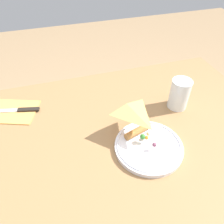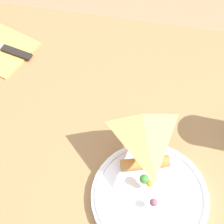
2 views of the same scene
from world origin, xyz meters
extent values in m
cube|color=olive|center=(0.00, 0.00, 0.70)|extent=(1.22, 0.80, 0.03)
cylinder|color=white|center=(-0.09, 0.08, 0.73)|extent=(0.22, 0.22, 0.02)
torus|color=white|center=(-0.09, 0.08, 0.74)|extent=(0.21, 0.21, 0.01)
pyramid|color=#DBA351|center=(-0.09, 0.09, 0.74)|extent=(0.14, 0.16, 0.02)
cylinder|color=#B77A3D|center=(-0.07, 0.03, 0.75)|extent=(0.10, 0.05, 0.02)
sphere|color=#7A4256|center=(-0.09, 0.10, 0.76)|extent=(0.01, 0.01, 0.01)
sphere|color=orange|center=(-0.08, 0.07, 0.76)|extent=(0.01, 0.01, 0.01)
sphere|color=#388433|center=(-0.07, 0.06, 0.76)|extent=(0.02, 0.02, 0.02)
sphere|color=#EFDB93|center=(-0.09, 0.06, 0.76)|extent=(0.01, 0.01, 0.01)
cube|color=black|center=(0.29, -0.22, 0.73)|extent=(0.08, 0.04, 0.01)
camera|label=1|loc=(0.16, 0.48, 1.29)|focal=35.00mm
camera|label=2|loc=(-0.06, 0.31, 1.36)|focal=55.00mm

